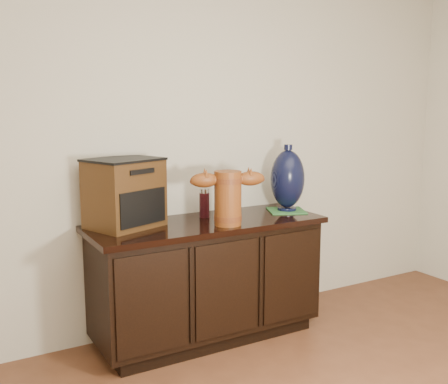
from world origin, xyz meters
TOP-DOWN VIEW (x-y plane):
  - sideboard at (0.00, 2.23)m, footprint 1.46×0.56m
  - terracotta_vessel at (0.06, 2.08)m, footprint 0.46×0.20m
  - tv_radio at (-0.48, 2.33)m, footprint 0.49×0.44m
  - green_mat at (0.61, 2.24)m, footprint 0.31×0.31m
  - lamp_base at (0.62, 2.24)m, footprint 0.30×0.30m
  - spray_can at (0.04, 2.33)m, footprint 0.06×0.06m

SIDE VIEW (x-z plane):
  - sideboard at x=0.00m, z-range 0.01..0.76m
  - green_mat at x=0.61m, z-range 0.76..0.76m
  - spray_can at x=0.04m, z-range 0.75..0.94m
  - terracotta_vessel at x=0.06m, z-range 0.78..1.10m
  - tv_radio at x=-0.48m, z-range 0.75..1.16m
  - lamp_base at x=0.62m, z-range 0.75..1.19m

